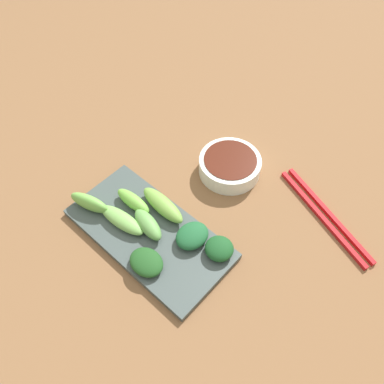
% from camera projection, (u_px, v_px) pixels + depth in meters
% --- Properties ---
extents(tabletop, '(2.10, 2.10, 0.02)m').
position_uv_depth(tabletop, '(184.00, 207.00, 0.74)').
color(tabletop, brown).
rests_on(tabletop, ground).
extents(sauce_bowl, '(0.12, 0.12, 0.04)m').
position_uv_depth(sauce_bowl, '(230.00, 165.00, 0.76)').
color(sauce_bowl, white).
rests_on(sauce_bowl, tabletop).
extents(serving_plate, '(0.15, 0.29, 0.01)m').
position_uv_depth(serving_plate, '(150.00, 234.00, 0.68)').
color(serving_plate, '#445150').
rests_on(serving_plate, tabletop).
extents(broccoli_stalk_0, '(0.03, 0.08, 0.03)m').
position_uv_depth(broccoli_stalk_0, '(133.00, 201.00, 0.70)').
color(broccoli_stalk_0, '#74BC45').
rests_on(broccoli_stalk_0, serving_plate).
extents(broccoli_leafy_1, '(0.06, 0.05, 0.02)m').
position_uv_depth(broccoli_leafy_1, '(192.00, 236.00, 0.66)').
color(broccoli_leafy_1, '#1E5C31').
rests_on(broccoli_leafy_1, serving_plate).
extents(broccoli_stalk_2, '(0.04, 0.08, 0.03)m').
position_uv_depth(broccoli_stalk_2, '(89.00, 203.00, 0.70)').
color(broccoli_stalk_2, '#70B44B').
rests_on(broccoli_stalk_2, serving_plate).
extents(broccoli_stalk_3, '(0.04, 0.10, 0.03)m').
position_uv_depth(broccoli_stalk_3, '(163.00, 205.00, 0.70)').
color(broccoli_stalk_3, '#76AC45').
rests_on(broccoli_stalk_3, serving_plate).
extents(broccoli_leafy_4, '(0.05, 0.05, 0.02)m').
position_uv_depth(broccoli_leafy_4, '(219.00, 249.00, 0.65)').
color(broccoli_leafy_4, '#1A4F23').
rests_on(broccoli_leafy_4, serving_plate).
extents(broccoli_leafy_5, '(0.05, 0.06, 0.02)m').
position_uv_depth(broccoli_leafy_5, '(146.00, 262.00, 0.63)').
color(broccoli_leafy_5, '#205020').
rests_on(broccoli_leafy_5, serving_plate).
extents(broccoli_stalk_6, '(0.04, 0.08, 0.03)m').
position_uv_depth(broccoli_stalk_6, '(148.00, 224.00, 0.67)').
color(broccoli_stalk_6, '#65A44F').
rests_on(broccoli_stalk_6, serving_plate).
extents(broccoli_stalk_7, '(0.04, 0.10, 0.02)m').
position_uv_depth(broccoli_stalk_7, '(122.00, 220.00, 0.68)').
color(broccoli_stalk_7, '#79B758').
rests_on(broccoli_stalk_7, serving_plate).
extents(chopsticks, '(0.10, 0.22, 0.01)m').
position_uv_depth(chopsticks, '(325.00, 215.00, 0.71)').
color(chopsticks, red).
rests_on(chopsticks, tabletop).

